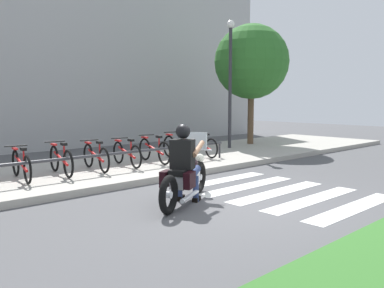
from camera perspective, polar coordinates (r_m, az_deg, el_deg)
name	(u,v)px	position (r m, az deg, el deg)	size (l,w,h in m)	color
ground_plane	(240,202)	(7.44, 6.88, -8.29)	(48.00, 48.00, 0.00)	#4C4C4F
sidewalk	(110,167)	(10.90, -11.74, -3.32)	(24.00, 4.40, 0.15)	#A8A399
crosswalk_stripe_0	(354,208)	(7.56, 22.24, -8.44)	(2.80, 0.40, 0.01)	white
crosswalk_stripe_1	(313,199)	(7.92, 16.96, -7.59)	(2.80, 0.40, 0.01)	white
crosswalk_stripe_2	(278,192)	(8.34, 12.19, -6.76)	(2.80, 0.40, 0.01)	white
crosswalk_stripe_3	(247,186)	(8.82, 7.93, -5.97)	(2.80, 0.40, 0.01)	white
crosswalk_stripe_4	(221,181)	(9.33, 4.13, -5.25)	(2.80, 0.40, 0.01)	white
motorcycle	(186,178)	(7.27, -0.90, -4.83)	(2.05, 1.18, 1.25)	black
rider	(184,158)	(7.14, -1.15, -2.03)	(0.77, 0.71, 1.45)	black
bicycle_1	(21,165)	(9.32, -23.32, -2.75)	(0.48, 1.68, 0.73)	black
bicycle_2	(61,160)	(9.64, -18.30, -2.18)	(0.48, 1.65, 0.77)	black
bicycle_3	(96,157)	(10.04, -13.64, -1.78)	(0.48, 1.61, 0.74)	black
bicycle_4	(127,153)	(10.49, -9.36, -1.35)	(0.48, 1.62, 0.73)	black
bicycle_5	(154,150)	(11.00, -5.46, -0.88)	(0.48, 1.69, 0.77)	black
bicycle_6	(179,147)	(11.56, -1.92, -0.45)	(0.48, 1.69, 0.80)	black
bicycle_7	(201,146)	(12.16, 1.27, -0.25)	(0.48, 1.62, 0.73)	black
bike_rack	(124,154)	(9.78, -9.79, -1.37)	(6.86, 0.07, 0.49)	#333338
street_lamp	(230,74)	(14.44, 5.51, 9.96)	(0.28, 0.28, 4.67)	#2D2D33
tree_near_rack	(252,62)	(16.02, 8.54, 11.55)	(2.91, 2.91, 4.83)	brown
building_backdrop	(25,43)	(16.06, -22.83, 13.26)	(24.00, 1.20, 7.91)	#A8A8A8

